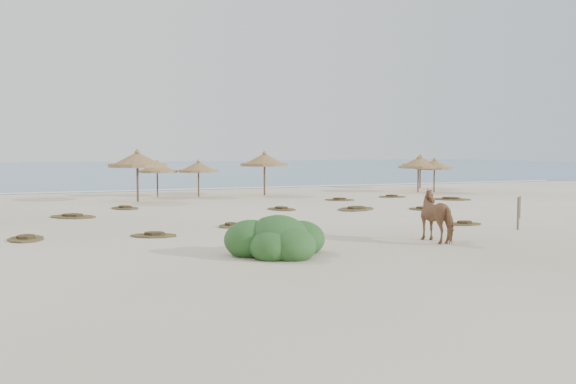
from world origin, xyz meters
The scene contains 27 objects.
ground centered at (0.00, 0.00, 0.00)m, with size 160.00×160.00×0.00m, color beige.
ocean centered at (0.00, 75.00, 0.00)m, with size 200.00×100.00×0.01m, color #2D6988.
foam_line centered at (0.00, 26.00, 0.00)m, with size 70.00×0.60×0.01m, color white.
palapa_1 centered at (-5.93, 15.83, 2.49)m, with size 4.31×4.31×3.21m.
palapa_2 centered at (-4.14, 19.29, 1.93)m, with size 3.48×3.48×2.48m.
palapa_3 centered at (-1.58, 18.38, 1.94)m, with size 3.33×3.33×2.50m.
palapa_4 centered at (2.88, 17.87, 2.38)m, with size 4.32×4.32×3.07m.
palapa_5 centered at (14.24, 16.52, 2.10)m, with size 3.11×3.11×2.70m.
palapa_6 centered at (15.42, 16.23, 1.98)m, with size 3.29×3.29×2.55m.
palapa_7 centered at (16.92, 20.35, 2.12)m, with size 3.83×3.83×2.74m.
horse centered at (1.38, -4.59, 0.89)m, with size 0.96×2.11×1.78m, color #946743.
fence_post_near centered at (6.21, -3.00, 0.65)m, with size 0.10×0.10×1.30m, color #6A5E50.
fence_post_far centered at (9.06, 0.13, 0.51)m, with size 0.07×0.07×1.02m, color #6A5E50.
bush centered at (-4.84, -5.18, 0.47)m, with size 3.18×2.80×1.43m.
scrub_0 centered at (-12.01, 1.17, 0.05)m, with size 1.27×1.93×0.16m.
scrub_1 centered at (-10.06, 8.25, 0.05)m, with size 2.81×2.77×0.16m.
scrub_2 centered at (-4.18, 2.14, 0.05)m, with size 1.57×1.73×0.16m.
scrub_3 centered at (4.04, 6.70, 0.05)m, with size 3.14×3.01×0.16m.
scrub_4 centered at (7.24, 5.27, 0.05)m, with size 1.62×2.01×0.16m.
scrub_5 centered at (12.54, 10.20, 0.05)m, with size 2.96×2.89×0.16m.
scrub_6 centered at (-7.24, 11.64, 0.05)m, with size 1.79×2.29×0.16m.
scrub_7 centered at (5.83, 12.31, 0.05)m, with size 2.20×1.95×0.16m.
scrub_9 centered at (-2.39, 0.56, 0.05)m, with size 2.74×3.19×0.16m.
scrub_10 centered at (10.13, 13.28, 0.05)m, with size 2.11×1.69×0.16m.
scrub_11 centered at (-7.63, 0.37, 0.05)m, with size 2.06×1.77×0.16m.
scrub_12 centered at (5.24, -0.88, 0.05)m, with size 1.60×1.15×0.16m.
scrub_13 centered at (0.35, 8.05, 0.05)m, with size 1.71×2.15×0.16m.
Camera 1 is at (-11.66, -23.23, 3.28)m, focal length 40.00 mm.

